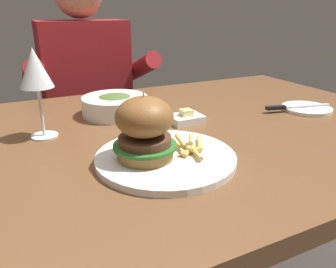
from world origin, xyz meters
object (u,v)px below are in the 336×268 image
Objects in this scene: wine_glass at (35,71)px; burger_sandwich at (145,128)px; soup_bowl at (115,105)px; diner_person at (89,117)px; table_knife at (292,107)px; butter_dish at (186,118)px; main_plate at (166,158)px; bread_plate at (307,108)px.

burger_sandwich is at bearing -56.45° from wine_glass.
diner_person is (0.04, 0.55, -0.21)m from soup_bowl.
table_knife is (0.52, 0.13, -0.06)m from burger_sandwich.
butter_dish is (0.35, -0.06, -0.15)m from wine_glass.
wine_glass is 1.00× the size of table_knife.
butter_dish is (0.15, 0.19, 0.00)m from main_plate.
bread_plate is (0.73, -0.12, -0.15)m from wine_glass.
wine_glass is at bearing 170.69° from bread_plate.
butter_dish reaches higher than table_knife.
butter_dish is at bearing 170.79° from bread_plate.
diner_person is at bearing 85.68° from soup_bowl.
table_knife is 0.18× the size of diner_person.
butter_dish is 0.46× the size of soup_bowl.
butter_dish is (-0.38, 0.06, 0.01)m from bread_plate.
table_knife reaches higher than main_plate.
main_plate is at bearing -166.55° from bread_plate.
soup_bowl is at bearing 89.24° from main_plate.
main_plate is 0.55m from bread_plate.
table_knife is at bearing 15.97° from main_plate.
wine_glass is 0.39m from butter_dish.
main_plate is 0.24m from butter_dish.
bread_plate is 0.39m from butter_dish.
diner_person reaches higher than bread_plate.
burger_sandwich is at bearing -95.64° from diner_person.
diner_person reaches higher than table_knife.
wine_glass reaches higher than burger_sandwich.
butter_dish is 0.07× the size of diner_person.
wine_glass is 1.44× the size of bread_plate.
wine_glass is (-0.16, 0.24, 0.08)m from burger_sandwich.
main_plate is 0.35m from wine_glass.
bread_plate is at bearing 11.91° from burger_sandwich.
soup_bowl reaches higher than table_knife.
table_knife is 0.89m from diner_person.
bread_plate is (0.57, 0.12, -0.07)m from burger_sandwich.
diner_person is at bearing 84.36° from burger_sandwich.
soup_bowl is (0.00, 0.34, 0.02)m from main_plate.
burger_sandwich is 0.34m from soup_bowl.
wine_glass reaches higher than soup_bowl.
diner_person is at bearing 87.03° from main_plate.
main_plate is 0.91m from diner_person.
bread_plate is 0.92m from diner_person.
main_plate is 3.26× the size of butter_dish.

